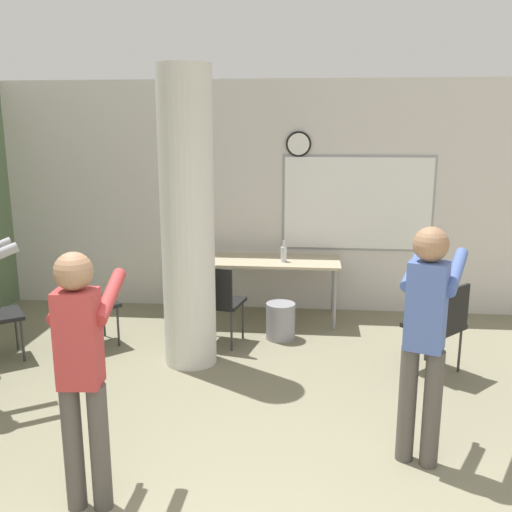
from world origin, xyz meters
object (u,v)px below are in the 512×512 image
object	(u,v)px
bottle_on_table	(284,254)
person_playing_side	(426,328)
folding_table	(263,263)
chair_mid_room	(441,322)
chair_table_left	(218,299)
chair_near_pillar	(86,300)
person_playing_front	(82,362)

from	to	relation	value
bottle_on_table	person_playing_side	xyz separation A→B (m)	(1.07, -2.74, 0.14)
folding_table	chair_mid_room	size ratio (longest dim) A/B	2.06
chair_table_left	chair_near_pillar	xyz separation A→B (m)	(-1.35, -0.17, 0.00)
folding_table	person_playing_front	distance (m)	3.60
bottle_on_table	chair_mid_room	distance (m)	2.01
bottle_on_table	person_playing_front	bearing A→B (deg)	-106.18
person_playing_front	bottle_on_table	bearing A→B (deg)	73.82
bottle_on_table	person_playing_front	world-z (taller)	person_playing_front
folding_table	chair_near_pillar	bearing A→B (deg)	-149.11
bottle_on_table	person_playing_front	xyz separation A→B (m)	(-0.99, -3.43, 0.11)
person_playing_front	person_playing_side	distance (m)	2.18
chair_near_pillar	person_playing_side	size ratio (longest dim) A/B	0.53
folding_table	person_playing_front	world-z (taller)	person_playing_front
person_playing_side	chair_mid_room	bearing A→B (deg)	73.24
folding_table	bottle_on_table	xyz separation A→B (m)	(0.24, -0.08, 0.14)
person_playing_side	bottle_on_table	bearing A→B (deg)	111.38
bottle_on_table	person_playing_front	size ratio (longest dim) A/B	0.15
folding_table	chair_table_left	xyz separation A→B (m)	(-0.39, -0.87, -0.18)
chair_mid_room	chair_table_left	distance (m)	2.21
folding_table	chair_table_left	bearing A→B (deg)	-114.26
bottle_on_table	chair_near_pillar	xyz separation A→B (m)	(-1.99, -0.96, -0.32)
chair_mid_room	chair_table_left	bearing A→B (deg)	166.94
person_playing_front	chair_near_pillar	bearing A→B (deg)	111.89
chair_near_pillar	person_playing_side	bearing A→B (deg)	-30.26
person_playing_side	folding_table	bearing A→B (deg)	114.98
folding_table	chair_mid_room	xyz separation A→B (m)	(1.76, -1.37, -0.18)
chair_mid_room	person_playing_front	xyz separation A→B (m)	(-2.51, -2.15, 0.43)
chair_table_left	person_playing_front	size ratio (longest dim) A/B	0.55
chair_table_left	bottle_on_table	bearing A→B (deg)	50.98
folding_table	person_playing_side	bearing A→B (deg)	-65.02
chair_near_pillar	person_playing_side	world-z (taller)	person_playing_side
folding_table	bottle_on_table	bearing A→B (deg)	-19.18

